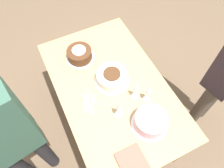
{
  "coord_description": "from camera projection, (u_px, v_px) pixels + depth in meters",
  "views": [
    {
      "loc": [
        0.86,
        -0.42,
        2.34
      ],
      "look_at": [
        0.0,
        0.0,
        0.78
      ],
      "focal_mm": 35.0,
      "sensor_mm": 36.0,
      "label": 1
    }
  ],
  "objects": [
    {
      "name": "ground_plane",
      "position": [
        112.0,
        120.0,
        2.49
      ],
      "size": [
        12.0,
        12.0,
        0.0
      ],
      "primitive_type": "plane",
      "color": "brown"
    },
    {
      "name": "wine_glass_far",
      "position": [
        149.0,
        90.0,
        1.69
      ],
      "size": [
        0.06,
        0.06,
        0.21
      ],
      "color": "silver",
      "rests_on": "dining_table"
    },
    {
      "name": "person_cutting",
      "position": [
        4.0,
        138.0,
        1.38
      ],
      "size": [
        0.29,
        0.43,
        1.63
      ],
      "rotation": [
        0.0,
        0.0,
        1.75
      ],
      "color": "#232328",
      "rests_on": "ground_plane"
    },
    {
      "name": "wine_glass_extra",
      "position": [
        136.0,
        87.0,
        1.69
      ],
      "size": [
        0.06,
        0.06,
        0.23
      ],
      "color": "silver",
      "rests_on": "dining_table"
    },
    {
      "name": "cake_front_chocolate",
      "position": [
        80.0,
        54.0,
        2.0
      ],
      "size": [
        0.27,
        0.27,
        0.11
      ],
      "color": "white",
      "rests_on": "dining_table"
    },
    {
      "name": "dining_table",
      "position": [
        112.0,
        93.0,
        1.96
      ],
      "size": [
        1.48,
        0.9,
        0.73
      ],
      "color": "tan",
      "rests_on": "ground_plane"
    },
    {
      "name": "cake_back_decorated",
      "position": [
        150.0,
        122.0,
        1.64
      ],
      "size": [
        0.28,
        0.28,
        0.13
      ],
      "color": "white",
      "rests_on": "dining_table"
    },
    {
      "name": "fork_pile",
      "position": [
        89.0,
        102.0,
        1.79
      ],
      "size": [
        0.22,
        0.15,
        0.02
      ],
      "color": "silver",
      "rests_on": "dining_table"
    },
    {
      "name": "wine_glass_near",
      "position": [
        119.0,
        106.0,
        1.61
      ],
      "size": [
        0.06,
        0.06,
        0.23
      ],
      "color": "silver",
      "rests_on": "dining_table"
    },
    {
      "name": "cake_center_white",
      "position": [
        112.0,
        77.0,
        1.86
      ],
      "size": [
        0.3,
        0.3,
        0.11
      ],
      "color": "white",
      "rests_on": "dining_table"
    },
    {
      "name": "napkin_stack",
      "position": [
        132.0,
        161.0,
        1.54
      ],
      "size": [
        0.19,
        0.19,
        0.02
      ],
      "color": "#B75B4C",
      "rests_on": "dining_table"
    }
  ]
}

